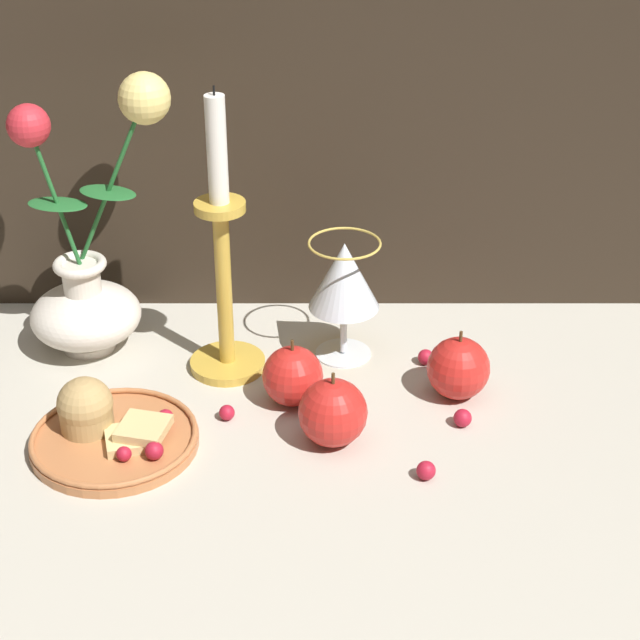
% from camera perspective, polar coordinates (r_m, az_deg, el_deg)
% --- Properties ---
extents(ground_plane, '(2.40, 2.40, 0.00)m').
position_cam_1_polar(ground_plane, '(1.18, -4.55, -4.36)').
color(ground_plane, '#B7B2A3').
rests_on(ground_plane, ground).
extents(vase, '(0.18, 0.13, 0.33)m').
position_cam_1_polar(vase, '(1.26, -12.26, 2.30)').
color(vase, silver).
rests_on(vase, ground_plane).
extents(plate_with_pastries, '(0.17, 0.17, 0.07)m').
position_cam_1_polar(plate_with_pastries, '(1.13, -11.33, -5.68)').
color(plate_with_pastries, '#B77042').
rests_on(plate_with_pastries, ground_plane).
extents(wine_glass, '(0.08, 0.08, 0.15)m').
position_cam_1_polar(wine_glass, '(1.22, 1.28, 2.16)').
color(wine_glass, silver).
rests_on(wine_glass, ground_plane).
extents(candlestick, '(0.09, 0.09, 0.33)m').
position_cam_1_polar(candlestick, '(1.18, -5.20, 2.57)').
color(candlestick, gold).
rests_on(candlestick, ground_plane).
extents(apple_beside_vase, '(0.07, 0.07, 0.08)m').
position_cam_1_polar(apple_beside_vase, '(1.10, 0.68, -4.96)').
color(apple_beside_vase, red).
rests_on(apple_beside_vase, ground_plane).
extents(apple_near_glass, '(0.07, 0.07, 0.08)m').
position_cam_1_polar(apple_near_glass, '(1.18, 7.38, -2.57)').
color(apple_near_glass, red).
rests_on(apple_near_glass, ground_plane).
extents(apple_at_table_edge, '(0.07, 0.07, 0.08)m').
position_cam_1_polar(apple_at_table_edge, '(1.16, -1.48, -3.10)').
color(apple_at_table_edge, red).
rests_on(apple_at_table_edge, ground_plane).
extents(berry_near_plate, '(0.02, 0.02, 0.02)m').
position_cam_1_polar(berry_near_plate, '(1.25, 7.18, -2.10)').
color(berry_near_plate, '#AD192D').
rests_on(berry_near_plate, ground_plane).
extents(berry_front_center, '(0.02, 0.02, 0.02)m').
position_cam_1_polar(berry_front_center, '(1.25, 5.64, -1.98)').
color(berry_front_center, '#AD192D').
rests_on(berry_front_center, ground_plane).
extents(berry_by_glass_stem, '(0.02, 0.02, 0.02)m').
position_cam_1_polar(berry_by_glass_stem, '(1.07, 5.66, -7.99)').
color(berry_by_glass_stem, '#AD192D').
rests_on(berry_by_glass_stem, ground_plane).
extents(berry_under_candlestick, '(0.02, 0.02, 0.02)m').
position_cam_1_polar(berry_under_candlestick, '(1.15, -5.00, -4.94)').
color(berry_under_candlestick, '#AD192D').
rests_on(berry_under_candlestick, ground_plane).
extents(berry_far_right, '(0.02, 0.02, 0.02)m').
position_cam_1_polar(berry_far_right, '(1.15, 7.60, -5.20)').
color(berry_far_right, '#AD192D').
rests_on(berry_far_right, ground_plane).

